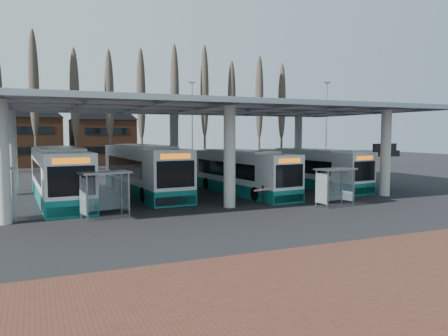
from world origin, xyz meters
name	(u,v)px	position (x,y,z in m)	size (l,w,h in m)	color
ground	(248,214)	(0.00, 0.00, 0.00)	(140.00, 140.00, 0.00)	black
brick_strip	(435,283)	(0.00, -12.00, 0.01)	(70.00, 10.00, 0.03)	brown
station_canopy	(197,115)	(0.00, 8.00, 5.68)	(32.00, 16.00, 6.34)	beige
poplar_row	(126,97)	(0.00, 33.00, 8.78)	(45.10, 1.10, 14.50)	#473D33
lamp_post_b	(192,125)	(6.00, 26.00, 5.34)	(0.80, 0.16, 10.17)	slate
lamp_post_c	(326,125)	(20.00, 20.00, 5.34)	(0.80, 0.16, 10.17)	slate
bus_0	(59,176)	(-9.12, 9.00, 1.64)	(3.26, 12.66, 3.49)	silver
bus_1	(144,171)	(-3.32, 10.25, 1.67)	(3.55, 12.93, 3.55)	silver
bus_2	(241,173)	(3.30, 7.82, 1.49)	(3.61, 11.57, 3.16)	silver
bus_3	(310,169)	(10.14, 8.84, 1.47)	(3.70, 11.40, 3.11)	silver
shelter_1	(104,184)	(-7.28, 2.35, 1.74)	(2.79, 1.79, 2.39)	gray
shelter_2	(334,179)	(5.91, 0.35, 1.66)	(2.59, 1.51, 2.29)	gray
info_sign_0	(385,152)	(12.84, 3.46, 3.06)	(2.45, 0.45, 3.65)	black
info_sign_1	(389,156)	(16.08, 6.34, 2.51)	(2.01, 0.36, 2.99)	black
barrier	(266,190)	(2.38, 2.34, 0.90)	(2.21, 1.03, 1.16)	black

